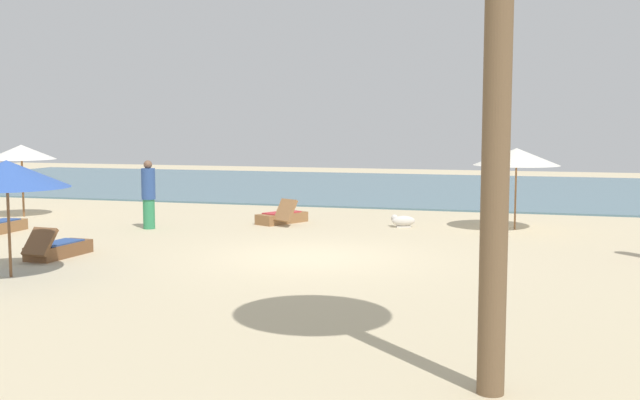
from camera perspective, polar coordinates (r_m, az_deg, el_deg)
ground_plane at (r=15.96m, az=-0.73°, el=-4.29°), size 60.00×60.00×0.00m
ocean_water at (r=32.48m, az=7.92°, el=0.90°), size 48.00×16.00×0.06m
umbrella_1 at (r=20.49m, az=14.46°, el=3.15°), size 2.23×2.23×2.13m
umbrella_2 at (r=24.24m, az=-21.40°, el=3.34°), size 1.98×1.98×2.14m
umbrella_3 at (r=14.82m, az=-22.35°, el=1.81°), size 2.23×2.23×2.13m
lounger_1 at (r=21.22m, az=-2.84°, el=-1.28°), size 1.27×1.73×0.73m
lounger_2 at (r=16.85m, az=-19.02°, el=-3.47°), size 0.71×1.73×0.69m
person_0 at (r=20.55m, az=-12.68°, el=0.41°), size 0.45×0.45×1.81m
dog at (r=20.55m, az=6.16°, el=-1.56°), size 0.70×0.49×0.33m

